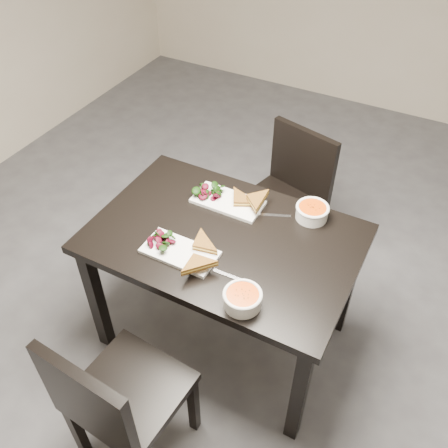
% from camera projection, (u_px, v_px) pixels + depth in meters
% --- Properties ---
extents(ground, '(5.00, 5.00, 0.00)m').
position_uv_depth(ground, '(280.00, 297.00, 2.89)').
color(ground, '#47474C').
rests_on(ground, ground).
extents(table, '(1.20, 0.80, 0.75)m').
position_uv_depth(table, '(224.00, 251.00, 2.26)').
color(table, black).
rests_on(table, ground).
extents(chair_near, '(0.45, 0.45, 0.85)m').
position_uv_depth(chair_near, '(115.00, 400.00, 1.90)').
color(chair_near, black).
rests_on(chair_near, ground).
extents(chair_far, '(0.51, 0.51, 0.85)m').
position_uv_depth(chair_far, '(288.00, 192.00, 2.84)').
color(chair_far, black).
rests_on(chair_far, ground).
extents(plate_near, '(0.33, 0.16, 0.02)m').
position_uv_depth(plate_near, '(180.00, 252.00, 2.10)').
color(plate_near, white).
rests_on(plate_near, table).
extents(sandwich_near, '(0.18, 0.15, 0.05)m').
position_uv_depth(sandwich_near, '(194.00, 249.00, 2.07)').
color(sandwich_near, '#8C5D1D').
rests_on(sandwich_near, plate_near).
extents(salad_near, '(0.10, 0.09, 0.04)m').
position_uv_depth(salad_near, '(160.00, 239.00, 2.12)').
color(salad_near, black).
rests_on(salad_near, plate_near).
extents(soup_bowl_near, '(0.16, 0.16, 0.07)m').
position_uv_depth(soup_bowl_near, '(242.00, 298.00, 1.88)').
color(soup_bowl_near, white).
rests_on(soup_bowl_near, table).
extents(cutlery_near, '(0.18, 0.02, 0.00)m').
position_uv_depth(cutlery_near, '(233.00, 277.00, 2.01)').
color(cutlery_near, silver).
rests_on(cutlery_near, table).
extents(plate_far, '(0.34, 0.17, 0.02)m').
position_uv_depth(plate_far, '(228.00, 202.00, 2.35)').
color(plate_far, white).
rests_on(plate_far, table).
extents(sandwich_far, '(0.21, 0.19, 0.05)m').
position_uv_depth(sandwich_far, '(239.00, 202.00, 2.29)').
color(sandwich_far, '#8C5D1D').
rests_on(sandwich_far, plate_far).
extents(salad_far, '(0.11, 0.10, 0.05)m').
position_uv_depth(salad_far, '(210.00, 190.00, 2.36)').
color(salad_far, black).
rests_on(salad_far, plate_far).
extents(soup_bowl_far, '(0.16, 0.16, 0.07)m').
position_uv_depth(soup_bowl_far, '(312.00, 211.00, 2.25)').
color(soup_bowl_far, white).
rests_on(soup_bowl_far, table).
extents(cutlery_far, '(0.17, 0.08, 0.00)m').
position_uv_depth(cutlery_far, '(272.00, 215.00, 2.29)').
color(cutlery_far, silver).
rests_on(cutlery_far, table).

